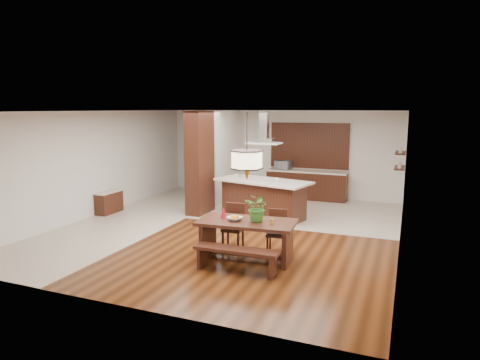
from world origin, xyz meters
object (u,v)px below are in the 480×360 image
at_px(hallway_console, 109,202).
at_px(pendant_lantern, 247,147).
at_px(kitchen_island, 263,198).
at_px(dining_table, 247,231).
at_px(range_hood, 264,127).
at_px(dining_chair_left, 233,227).
at_px(dining_chair_right, 277,232).
at_px(island_cup, 277,180).
at_px(dining_bench, 236,260).
at_px(foliage_plant, 258,208).
at_px(fruit_bowl, 235,219).
at_px(microwave, 283,165).

xyz_separation_m(hallway_console, pendant_lantern, (5.01, -2.10, 1.93)).
relative_size(pendant_lantern, kitchen_island, 0.48).
bearing_deg(dining_table, hallway_console, 157.27).
bearing_deg(range_hood, dining_chair_left, -85.30).
bearing_deg(dining_table, dining_chair_right, 55.15).
relative_size(kitchen_island, range_hood, 3.05).
xyz_separation_m(hallway_console, island_cup, (4.68, 1.02, 0.79)).
distance_m(dining_bench, foliage_plant, 1.12).
bearing_deg(foliage_plant, dining_chair_right, 69.87).
bearing_deg(dining_chair_left, hallway_console, 156.50).
bearing_deg(dining_table, range_hood, 102.86).
xyz_separation_m(dining_table, pendant_lantern, (0.00, 0.00, 1.66)).
xyz_separation_m(dining_table, foliage_plant, (0.22, 0.03, 0.48)).
relative_size(dining_bench, island_cup, 13.18).
relative_size(dining_bench, fruit_bowl, 5.44).
height_order(hallway_console, dining_chair_left, dining_chair_left).
relative_size(dining_bench, dining_chair_right, 1.79).
height_order(dining_table, dining_chair_right, dining_chair_right).
distance_m(dining_bench, kitchen_island, 4.02).
bearing_deg(hallway_console, range_hood, 15.10).
height_order(dining_bench, foliage_plant, foliage_plant).
relative_size(hallway_console, fruit_bowl, 2.99).
height_order(dining_bench, microwave, microwave).
distance_m(range_hood, microwave, 3.20).
height_order(dining_bench, kitchen_island, kitchen_island).
height_order(dining_bench, dining_chair_right, dining_chair_right).
bearing_deg(foliage_plant, island_cup, 99.94).
xyz_separation_m(pendant_lantern, foliage_plant, (0.22, 0.03, -1.18)).
xyz_separation_m(dining_chair_left, range_hood, (-0.22, 2.71, 1.99)).
relative_size(pendant_lantern, microwave, 2.51).
bearing_deg(dining_table, dining_chair_left, 133.73).
bearing_deg(microwave, dining_chair_right, -61.63).
xyz_separation_m(foliage_plant, kitchen_island, (-0.96, 3.21, -0.52)).
bearing_deg(microwave, dining_table, -66.91).
xyz_separation_m(hallway_console, dining_table, (5.01, -2.10, 0.27)).
height_order(island_cup, microwave, microwave).
distance_m(dining_chair_left, range_hood, 3.36).
relative_size(dining_table, dining_chair_left, 2.06).
height_order(kitchen_island, range_hood, range_hood).
height_order(dining_table, fruit_bowl, fruit_bowl).
distance_m(island_cup, microwave, 3.09).
height_order(kitchen_island, microwave, microwave).
height_order(dining_table, kitchen_island, kitchen_island).
bearing_deg(range_hood, foliage_plant, -73.43).
distance_m(fruit_bowl, kitchen_island, 3.36).
distance_m(dining_bench, fruit_bowl, 0.91).
height_order(pendant_lantern, range_hood, same).
height_order(dining_chair_left, island_cup, island_cup).
xyz_separation_m(fruit_bowl, microwave, (-0.79, 6.19, 0.27)).
distance_m(dining_bench, island_cup, 3.92).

